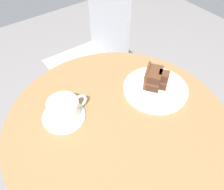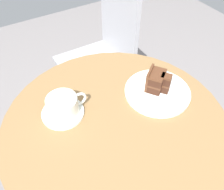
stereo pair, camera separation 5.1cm
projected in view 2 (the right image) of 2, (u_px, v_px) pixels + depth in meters
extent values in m
cylinder|color=brown|center=(116.00, 124.00, 0.79)|extent=(0.74, 0.74, 0.03)
cylinder|color=#B7B7BC|center=(115.00, 173.00, 1.05)|extent=(0.07, 0.07, 0.69)
cylinder|color=silver|center=(63.00, 113.00, 0.79)|extent=(0.14, 0.14, 0.01)
cylinder|color=silver|center=(63.00, 106.00, 0.76)|extent=(0.10, 0.10, 0.07)
cylinder|color=beige|center=(61.00, 99.00, 0.74)|extent=(0.09, 0.09, 0.00)
torus|color=silver|center=(79.00, 99.00, 0.78)|extent=(0.05, 0.01, 0.05)
cube|color=#B7B7BC|center=(53.00, 117.00, 0.77)|extent=(0.02, 0.08, 0.00)
ellipsoid|color=#B7B7BC|center=(46.00, 108.00, 0.80)|extent=(0.02, 0.02, 0.00)
cylinder|color=silver|center=(157.00, 92.00, 0.86)|extent=(0.24, 0.24, 0.01)
cube|color=#381E14|center=(155.00, 85.00, 0.85)|extent=(0.09, 0.08, 0.03)
cube|color=#381E14|center=(164.00, 88.00, 0.84)|extent=(0.05, 0.05, 0.03)
cube|color=#4C2B19|center=(156.00, 82.00, 0.84)|extent=(0.09, 0.08, 0.01)
cube|color=#4C2B19|center=(165.00, 84.00, 0.83)|extent=(0.05, 0.05, 0.01)
cube|color=#381E14|center=(156.00, 78.00, 0.82)|extent=(0.09, 0.08, 0.03)
cube|color=#381E14|center=(166.00, 80.00, 0.82)|extent=(0.05, 0.05, 0.03)
cube|color=#4C2B19|center=(157.00, 74.00, 0.81)|extent=(0.09, 0.08, 0.01)
cube|color=#4C2B19|center=(167.00, 77.00, 0.80)|extent=(0.05, 0.05, 0.01)
cube|color=#4C2B19|center=(149.00, 78.00, 0.84)|extent=(0.06, 0.05, 0.08)
cube|color=#B7B7BC|center=(156.00, 80.00, 0.89)|extent=(0.09, 0.06, 0.00)
cube|color=#B7B7BC|center=(174.00, 80.00, 0.89)|extent=(0.04, 0.04, 0.00)
cube|color=silver|center=(152.00, 91.00, 0.87)|extent=(0.16, 0.16, 0.00)
cube|color=silver|center=(154.00, 88.00, 0.87)|extent=(0.15, 0.15, 0.00)
cylinder|color=#9E9EA3|center=(64.00, 85.00, 1.64)|extent=(0.02, 0.02, 0.44)
cylinder|color=#9E9EA3|center=(84.00, 117.00, 1.45)|extent=(0.02, 0.02, 0.44)
cylinder|color=#9E9EA3|center=(105.00, 70.00, 1.75)|extent=(0.02, 0.02, 0.44)
cylinder|color=#9E9EA3|center=(128.00, 97.00, 1.56)|extent=(0.02, 0.02, 0.44)
cube|color=#9E9EA3|center=(93.00, 65.00, 1.43)|extent=(0.38, 0.38, 0.02)
cube|color=#9E9EA3|center=(119.00, 24.00, 1.33)|extent=(0.03, 0.36, 0.43)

